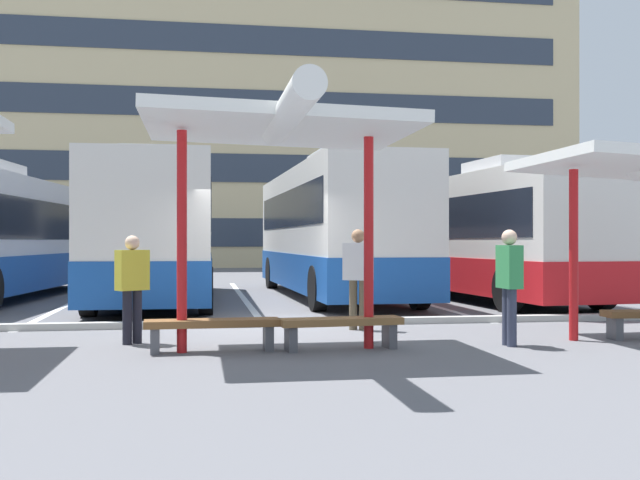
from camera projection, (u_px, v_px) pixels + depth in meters
name	position (u px, v px, depth m)	size (l,w,h in m)	color
ground_plane	(264.00, 325.00, 13.74)	(160.00, 160.00, 0.00)	slate
terminal_building	(218.00, 96.00, 48.82)	(43.19, 13.34, 24.55)	#D1BC8C
coach_bus_0	(2.00, 239.00, 20.09)	(3.64, 11.59, 3.48)	silver
coach_bus_1	(160.00, 234.00, 19.08)	(2.77, 10.55, 3.68)	silver
coach_bus_2	(332.00, 233.00, 20.62)	(2.88, 11.37, 3.78)	silver
coach_bus_3	(484.00, 238.00, 19.84)	(3.29, 10.35, 3.53)	silver
lane_stripe_1	(78.00, 300.00, 19.60)	(0.16, 14.00, 0.01)	white
lane_stripe_2	(243.00, 298.00, 20.28)	(0.16, 14.00, 0.01)	white
lane_stripe_3	(398.00, 296.00, 20.95)	(0.16, 14.00, 0.01)	white
lane_stripe_4	(543.00, 294.00, 21.63)	(0.16, 14.00, 0.01)	white
waiting_shelter_1	(279.00, 130.00, 10.34)	(3.64, 4.70, 3.29)	red
bench_1	(212.00, 327.00, 10.47)	(1.87, 0.48, 0.45)	brown
bench_2	(341.00, 326.00, 10.68)	(1.79, 0.59, 0.45)	brown
platform_kerb	(265.00, 323.00, 13.58)	(44.00, 0.24, 0.12)	#ADADA8
waiting_passenger_0	(509.00, 278.00, 11.06)	(0.23, 0.50, 1.70)	#33384C
waiting_passenger_1	(132.00, 282.00, 11.25)	(0.51, 0.44, 1.62)	black
waiting_passenger_2	(358.00, 271.00, 13.03)	(0.55, 0.42, 1.74)	brown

